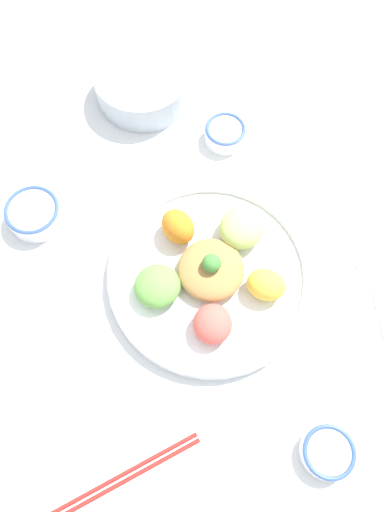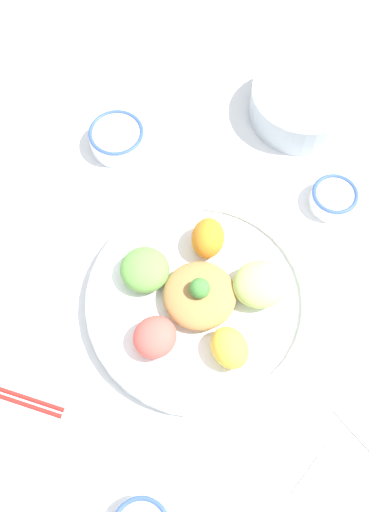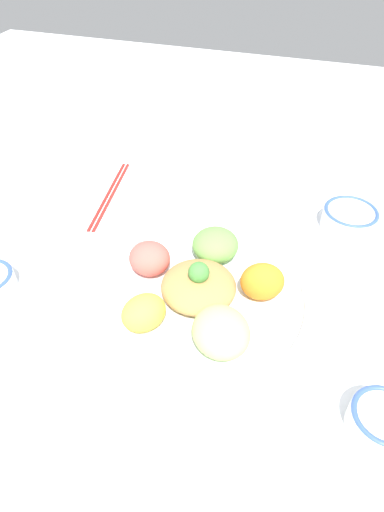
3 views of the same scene
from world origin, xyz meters
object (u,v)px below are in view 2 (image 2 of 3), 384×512
at_px(serving_spoon_extra, 295,496).
at_px(rice_bowl_blue, 117,138).
at_px(serving_spoon_main, 371,447).
at_px(side_serving_bowl, 303,101).
at_px(sauce_bowl_dark, 334,198).
at_px(salad_platter, 200,298).

bearing_deg(serving_spoon_extra, rice_bowl_blue, 64.88).
bearing_deg(serving_spoon_main, side_serving_bowl, -33.96).
bearing_deg(side_serving_bowl, serving_spoon_extra, -158.93).
bearing_deg(sauce_bowl_dark, side_serving_bowl, 38.00).
height_order(side_serving_bowl, serving_spoon_main, side_serving_bowl).
distance_m(salad_platter, rice_bowl_blue, 0.35).
bearing_deg(side_serving_bowl, sauce_bowl_dark, -142.00).
bearing_deg(rice_bowl_blue, serving_spoon_extra, -128.96).
distance_m(sauce_bowl_dark, serving_spoon_main, 0.41).
height_order(sauce_bowl_dark, serving_spoon_extra, sauce_bowl_dark).
relative_size(salad_platter, serving_spoon_main, 3.22).
distance_m(rice_bowl_blue, side_serving_bowl, 0.35).
height_order(salad_platter, serving_spoon_main, salad_platter).
bearing_deg(serving_spoon_extra, serving_spoon_main, -20.41).
bearing_deg(salad_platter, rice_bowl_blue, 51.47).
height_order(salad_platter, rice_bowl_blue, salad_platter).
height_order(salad_platter, sauce_bowl_dark, salad_platter).
height_order(rice_bowl_blue, side_serving_bowl, side_serving_bowl).
xyz_separation_m(sauce_bowl_dark, side_serving_bowl, (0.16, 0.12, 0.02)).
bearing_deg(salad_platter, sauce_bowl_dark, -25.21).
height_order(side_serving_bowl, serving_spoon_extra, side_serving_bowl).
relative_size(sauce_bowl_dark, serving_spoon_extra, 0.58).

